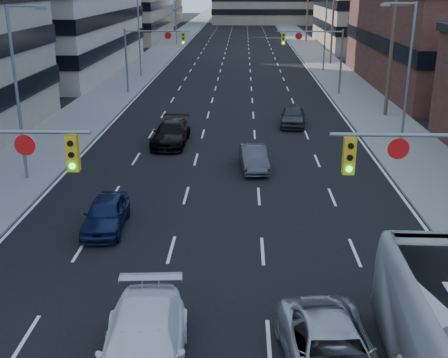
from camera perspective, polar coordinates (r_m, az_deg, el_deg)
road_surface at (r=138.24m, az=1.61°, el=15.13°), size 18.00×300.00×0.02m
sidewalk_left at (r=138.80m, az=-3.32°, el=15.15°), size 5.00×300.00×0.15m
sidewalk_right at (r=138.64m, az=6.53°, el=15.05°), size 5.00×300.00×0.15m
office_right_far at (r=98.89m, az=16.75°, el=16.78°), size 22.00×28.00×14.00m
bg_block_right at (r=141.39m, az=15.32°, el=17.01°), size 22.00×22.00×12.00m
signal_far_left at (r=53.88m, az=-7.49°, el=13.09°), size 6.09×0.33×6.00m
signal_far_right at (r=53.60m, az=9.39°, el=12.97°), size 6.09×0.33×6.00m
utility_pole_block at (r=45.49m, az=16.70°, el=13.22°), size 2.20×0.28×11.00m
utility_pole_midblock at (r=74.85m, az=11.00°, el=15.73°), size 2.20×0.28×11.00m
utility_pole_distant at (r=104.57m, az=8.49°, el=16.77°), size 2.20×0.28×11.00m
streetlight_left_near at (r=30.48m, az=-20.09°, el=8.87°), size 2.03×0.22×9.00m
streetlight_left_mid at (r=64.08m, az=-8.49°, el=14.68°), size 2.03×0.22×9.00m
streetlight_left_far at (r=98.65m, az=-4.82°, el=16.35°), size 2.03×0.22×9.00m
streetlight_right_near at (r=34.54m, az=17.98°, el=10.20°), size 2.03×0.22×9.00m
streetlight_right_far at (r=68.70m, az=10.14°, el=14.89°), size 2.03×0.22×9.00m
white_van at (r=15.62m, az=-8.22°, el=-16.73°), size 2.67×5.75×1.63m
silver_suv at (r=15.63m, az=10.93°, el=-17.24°), size 2.84×5.47×1.47m
sedan_blue at (r=24.39m, az=-11.92°, el=-3.47°), size 1.79×4.13×1.39m
sedan_grey_center at (r=31.59m, az=3.02°, el=2.14°), size 1.76×4.11×1.32m
sedan_black_far at (r=36.66m, az=-5.42°, el=4.65°), size 2.30×5.28×1.51m
sedan_grey_right at (r=41.81m, az=7.02°, el=6.40°), size 2.17×4.53×1.49m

